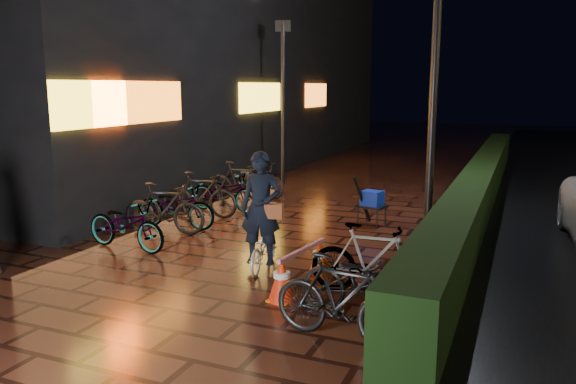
% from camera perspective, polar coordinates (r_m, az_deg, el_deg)
% --- Properties ---
extents(ground, '(80.00, 80.00, 0.00)m').
position_cam_1_polar(ground, '(8.72, -7.93, -9.09)').
color(ground, '#381911').
rests_on(ground, ground).
extents(hedge, '(0.70, 20.00, 1.00)m').
position_cam_1_polar(hedge, '(15.25, 19.04, 0.89)').
color(hedge, black).
rests_on(hedge, ground).
extents(storefront_block, '(12.09, 22.00, 9.00)m').
position_cam_1_polar(storefront_block, '(23.13, -14.05, 14.24)').
color(storefront_block, black).
rests_on(storefront_block, ground).
extents(lamp_post_hedge, '(0.56, 0.25, 5.87)m').
position_cam_1_polar(lamp_post_hedge, '(11.38, 14.67, 11.81)').
color(lamp_post_hedge, black).
rests_on(lamp_post_hedge, ground).
extents(lamp_post_sf, '(0.46, 0.18, 4.84)m').
position_cam_1_polar(lamp_post_sf, '(16.99, -0.49, 9.74)').
color(lamp_post_sf, black).
rests_on(lamp_post_sf, ground).
extents(cyclist, '(0.74, 1.41, 1.94)m').
position_cam_1_polar(cyclist, '(9.04, -2.66, -3.52)').
color(cyclist, white).
rests_on(cyclist, ground).
extents(traffic_barrier, '(0.54, 1.52, 0.62)m').
position_cam_1_polar(traffic_barrier, '(8.31, 1.44, -7.76)').
color(traffic_barrier, red).
rests_on(traffic_barrier, ground).
extents(cart_assembly, '(0.71, 0.60, 1.08)m').
position_cam_1_polar(cart_assembly, '(12.07, 8.44, -0.82)').
color(cart_assembly, black).
rests_on(cart_assembly, ground).
extents(parked_bikes_storefront, '(1.98, 6.01, 1.04)m').
position_cam_1_polar(parked_bikes_storefront, '(12.79, -8.64, -0.47)').
color(parked_bikes_storefront, black).
rests_on(parked_bikes_storefront, ground).
extents(parked_bikes_hedge, '(1.96, 2.27, 1.04)m').
position_cam_1_polar(parked_bikes_hedge, '(7.33, 7.43, -8.80)').
color(parked_bikes_hedge, black).
rests_on(parked_bikes_hedge, ground).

